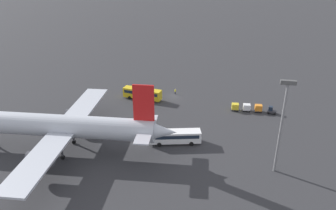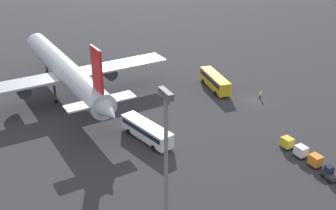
% 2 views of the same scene
% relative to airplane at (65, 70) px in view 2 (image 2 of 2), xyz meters
% --- Properties ---
extents(ground_plane, '(600.00, 600.00, 0.00)m').
position_rel_airplane_xyz_m(ground_plane, '(-19.04, -35.63, -6.26)').
color(ground_plane, '#2D2D30').
extents(airplane, '(52.29, 45.25, 16.67)m').
position_rel_airplane_xyz_m(airplane, '(0.00, 0.00, 0.00)').
color(airplane, '#B2B7C1').
rests_on(airplane, ground).
extents(shuttle_bus_near, '(12.03, 4.31, 3.35)m').
position_rel_airplane_xyz_m(shuttle_bus_near, '(-9.98, -31.34, -4.26)').
color(shuttle_bus_near, gold).
rests_on(shuttle_bus_near, ground).
extents(shuttle_bus_far, '(12.23, 5.63, 3.12)m').
position_rel_airplane_xyz_m(shuttle_bus_far, '(-24.22, -8.31, -4.38)').
color(shuttle_bus_far, white).
rests_on(shuttle_bus_far, ground).
extents(baggage_tug, '(2.55, 1.90, 2.10)m').
position_rel_airplane_xyz_m(baggage_tug, '(-47.50, -28.91, -5.32)').
color(baggage_tug, '#333338').
rests_on(baggage_tug, ground).
extents(worker_person, '(0.38, 0.38, 1.74)m').
position_rel_airplane_xyz_m(worker_person, '(-18.97, -37.30, -5.39)').
color(worker_person, '#1E1E2D').
rests_on(worker_person, ground).
extents(cargo_cart_orange, '(2.11, 1.82, 2.06)m').
position_rel_airplane_xyz_m(cargo_cart_orange, '(-44.01, -29.34, -5.07)').
color(cargo_cart_orange, '#38383D').
rests_on(cargo_cart_orange, ground).
extents(cargo_cart_white, '(2.11, 1.82, 2.06)m').
position_rel_airplane_xyz_m(cargo_cart_white, '(-40.82, -29.17, -5.07)').
color(cargo_cart_white, '#38383D').
rests_on(cargo_cart_white, ground).
extents(cargo_cart_yellow, '(2.11, 1.82, 2.06)m').
position_rel_airplane_xyz_m(cargo_cart_yellow, '(-37.63, -28.93, -5.07)').
color(cargo_cart_yellow, '#38383D').
rests_on(cargo_cart_yellow, ground).
extents(light_pole, '(2.80, 0.70, 19.58)m').
position_rel_airplane_xyz_m(light_pole, '(-45.96, -1.74, 5.58)').
color(light_pole, slate).
rests_on(light_pole, ground).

